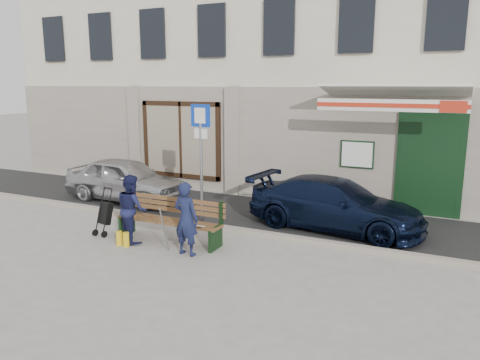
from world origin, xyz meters
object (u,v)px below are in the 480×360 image
Objects in this scene: car_silver at (126,179)px; stroller at (105,214)px; car_navy at (335,204)px; man at (186,219)px; parking_sign at (201,144)px; bench at (167,220)px; woman at (132,208)px.

stroller is (1.56, -2.64, -0.16)m from car_silver.
car_silver is 6.05m from car_navy.
car_navy is 2.77× the size of man.
bench is at bearing -83.05° from parking_sign.
parking_sign is 2.30m from woman.
parking_sign is 1.18× the size of bench.
stroller reaches higher than bench.
car_silver is 2.50× the size of woman.
man is (-2.19, -2.89, 0.14)m from car_navy.
woman is at bearing -2.11° from man.
car_silver is 3.40m from parking_sign.
woman is at bearing 4.19° from stroller.
parking_sign reaches higher than woman.
car_silver is at bearing 168.65° from parking_sign.
car_silver is at bearing -15.42° from woman.
woman reaches higher than stroller.
bench is 2.32× the size of stroller.
woman is (-3.64, -2.72, 0.14)m from car_navy.
car_silver is 3.50× the size of stroller.
car_silver is 3.67m from woman.
bench is at bearing 134.92° from car_navy.
parking_sign is 2.70m from stroller.
car_navy is 3.63m from man.
parking_sign is 2.11m from bench.
car_silver is at bearing 141.74° from bench.
woman is at bearing -138.07° from car_silver.
parking_sign is at bearing -62.73° from man.
parking_sign reaches higher than car_silver.
car_navy is at bearing 20.55° from parking_sign.
man is at bearing 4.90° from stroller.
bench is (-2.98, -2.38, -0.13)m from car_navy.
woman is at bearing -102.80° from parking_sign.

